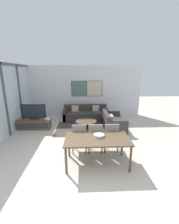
% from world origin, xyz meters
% --- Properties ---
extents(ground_plane, '(24.00, 24.00, 0.00)m').
position_xyz_m(ground_plane, '(0.00, 0.00, 0.00)').
color(ground_plane, beige).
extents(wall_back, '(6.69, 0.09, 2.80)m').
position_xyz_m(wall_back, '(0.01, 5.42, 1.41)').
color(wall_back, silver).
rests_on(wall_back, ground_plane).
extents(window_wall_left, '(0.07, 5.42, 2.80)m').
position_xyz_m(window_wall_left, '(-2.84, 2.71, 1.53)').
color(window_wall_left, silver).
rests_on(window_wall_left, ground_plane).
extents(area_rug, '(2.68, 1.87, 0.01)m').
position_xyz_m(area_rug, '(0.24, 3.35, 0.00)').
color(area_rug, '#473D38').
rests_on(area_rug, ground_plane).
extents(tv_console, '(1.39, 0.42, 0.44)m').
position_xyz_m(tv_console, '(-2.04, 3.38, 0.22)').
color(tv_console, brown).
rests_on(tv_console, ground_plane).
extents(television, '(1.05, 0.20, 0.68)m').
position_xyz_m(television, '(-2.04, 3.38, 0.77)').
color(television, '#2D2D33').
rests_on(television, tv_console).
extents(sofa_main, '(2.29, 0.87, 0.75)m').
position_xyz_m(sofa_main, '(0.24, 4.67, 0.26)').
color(sofa_main, '#383333').
rests_on(sofa_main, ground_plane).
extents(sofa_side, '(0.87, 1.58, 0.75)m').
position_xyz_m(sofa_side, '(1.38, 3.28, 0.26)').
color(sofa_side, '#383333').
rests_on(sofa_side, ground_plane).
extents(coffee_table, '(0.93, 0.93, 0.34)m').
position_xyz_m(coffee_table, '(0.24, 3.35, 0.26)').
color(coffee_table, brown).
rests_on(coffee_table, ground_plane).
extents(dining_table, '(1.71, 0.93, 0.76)m').
position_xyz_m(dining_table, '(0.47, 0.66, 0.69)').
color(dining_table, brown).
rests_on(dining_table, ground_plane).
extents(dining_chair_left, '(0.46, 0.46, 0.95)m').
position_xyz_m(dining_chair_left, '(-0.02, 1.29, 0.53)').
color(dining_chair_left, gray).
rests_on(dining_chair_left, ground_plane).
extents(dining_chair_centre, '(0.46, 0.46, 0.95)m').
position_xyz_m(dining_chair_centre, '(0.47, 1.29, 0.53)').
color(dining_chair_centre, gray).
rests_on(dining_chair_centre, ground_plane).
extents(dining_chair_right, '(0.46, 0.46, 0.95)m').
position_xyz_m(dining_chair_right, '(0.96, 1.30, 0.53)').
color(dining_chair_right, gray).
rests_on(dining_chair_right, ground_plane).
extents(fruit_bowl, '(0.30, 0.30, 0.06)m').
position_xyz_m(fruit_bowl, '(0.53, 0.76, 0.80)').
color(fruit_bowl, '#B7B2A8').
rests_on(fruit_bowl, dining_table).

